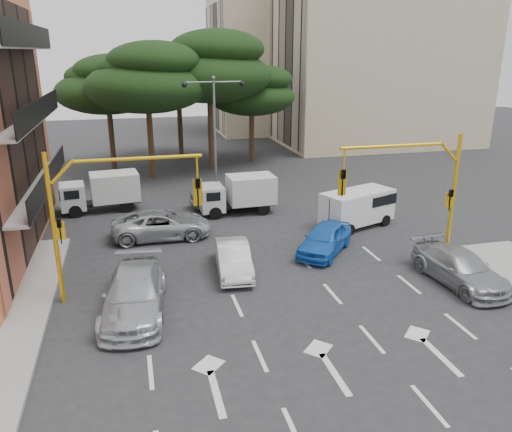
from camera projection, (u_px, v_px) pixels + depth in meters
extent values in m
plane|color=#28282B|center=(286.00, 299.00, 19.95)|extent=(120.00, 120.00, 0.00)
cube|color=gray|center=(216.00, 193.00, 34.65)|extent=(1.40, 6.00, 0.15)
cube|color=black|center=(20.00, 130.00, 22.98)|extent=(0.12, 14.72, 11.20)
cube|color=#BCB38D|center=(379.00, 56.00, 51.25)|extent=(20.00, 12.00, 18.00)
cube|color=black|center=(286.00, 61.00, 49.05)|extent=(0.12, 11.04, 16.20)
cube|color=#BCB38D|center=(280.00, 64.00, 60.96)|extent=(16.00, 12.00, 16.00)
cube|color=black|center=(215.00, 68.00, 59.23)|extent=(0.12, 11.04, 14.20)
cylinder|color=#382616|center=(151.00, 146.00, 38.47)|extent=(0.44, 0.44, 4.95)
ellipsoid|color=black|center=(147.00, 87.00, 37.07)|extent=(9.15, 9.15, 3.87)
ellipsoid|color=black|center=(154.00, 61.00, 36.26)|extent=(6.86, 6.86, 2.86)
ellipsoid|color=black|center=(139.00, 68.00, 36.82)|extent=(6.07, 6.07, 2.64)
cylinder|color=#382616|center=(211.00, 137.00, 41.42)|extent=(0.44, 0.44, 5.40)
ellipsoid|color=black|center=(209.00, 76.00, 39.89)|extent=(9.98, 9.98, 4.22)
ellipsoid|color=black|center=(217.00, 49.00, 39.02)|extent=(7.49, 7.49, 3.12)
ellipsoid|color=black|center=(202.00, 57.00, 39.59)|extent=(6.62, 6.62, 2.88)
cylinder|color=#382616|center=(112.00, 142.00, 41.52)|extent=(0.44, 0.44, 4.50)
ellipsoid|color=black|center=(108.00, 92.00, 40.25)|extent=(8.32, 8.32, 3.52)
ellipsoid|color=black|center=(113.00, 70.00, 39.49)|extent=(6.24, 6.24, 2.60)
ellipsoid|color=black|center=(100.00, 77.00, 40.03)|extent=(5.52, 5.52, 2.40)
cylinder|color=#382616|center=(252.00, 139.00, 44.40)|extent=(0.44, 0.44, 4.05)
ellipsoid|color=black|center=(252.00, 97.00, 43.26)|extent=(7.49, 7.49, 3.17)
ellipsoid|color=black|center=(260.00, 79.00, 42.55)|extent=(5.62, 5.62, 2.34)
ellipsoid|color=black|center=(245.00, 84.00, 43.08)|extent=(4.97, 4.97, 2.16)
cylinder|color=#382616|center=(180.00, 131.00, 45.62)|extent=(0.44, 0.44, 4.95)
ellipsoid|color=black|center=(178.00, 81.00, 44.22)|extent=(9.15, 9.15, 3.87)
ellipsoid|color=black|center=(184.00, 59.00, 43.40)|extent=(6.86, 6.86, 2.86)
ellipsoid|color=black|center=(171.00, 65.00, 43.96)|extent=(6.07, 6.07, 2.64)
cylinder|color=gold|center=(453.00, 199.00, 22.86)|extent=(0.18, 0.18, 6.00)
cylinder|color=gold|center=(448.00, 151.00, 22.03)|extent=(0.95, 0.14, 0.95)
cylinder|color=gold|center=(393.00, 146.00, 21.27)|extent=(4.80, 0.14, 0.14)
cylinder|color=gold|center=(344.00, 159.00, 20.90)|extent=(0.08, 0.08, 0.90)
imported|color=black|center=(343.00, 183.00, 21.23)|extent=(0.20, 0.24, 1.20)
cube|color=gold|center=(342.00, 183.00, 21.30)|extent=(0.36, 0.06, 1.10)
imported|color=black|center=(450.00, 200.00, 22.67)|extent=(0.16, 0.20, 1.00)
cube|color=gold|center=(449.00, 200.00, 22.77)|extent=(0.35, 0.08, 0.70)
cylinder|color=gold|center=(54.00, 231.00, 18.83)|extent=(0.18, 0.18, 6.00)
cylinder|color=gold|center=(62.00, 172.00, 18.26)|extent=(0.95, 0.14, 0.95)
cylinder|color=gold|center=(139.00, 159.00, 18.79)|extent=(4.80, 0.14, 0.14)
cylinder|color=gold|center=(197.00, 167.00, 19.45)|extent=(0.08, 0.08, 0.90)
imported|color=black|center=(198.00, 193.00, 19.78)|extent=(0.20, 0.24, 1.20)
cube|color=gold|center=(198.00, 192.00, 19.85)|extent=(0.36, 0.06, 1.10)
imported|color=black|center=(60.00, 231.00, 18.75)|extent=(0.16, 0.20, 1.00)
cube|color=gold|center=(60.00, 231.00, 18.84)|extent=(0.35, 0.08, 0.70)
cylinder|color=slate|center=(215.00, 138.00, 33.44)|extent=(0.16, 0.16, 7.50)
cylinder|color=slate|center=(200.00, 82.00, 32.09)|extent=(1.80, 0.10, 0.10)
sphere|color=black|center=(184.00, 85.00, 31.90)|extent=(0.36, 0.36, 0.36)
cylinder|color=slate|center=(227.00, 82.00, 32.51)|extent=(1.80, 0.10, 0.10)
sphere|color=black|center=(242.00, 84.00, 32.79)|extent=(0.36, 0.36, 0.36)
sphere|color=slate|center=(213.00, 78.00, 32.22)|extent=(0.24, 0.24, 0.24)
imported|color=silver|center=(233.00, 258.00, 22.21)|extent=(1.82, 4.20, 1.34)
imported|color=blue|center=(325.00, 239.00, 24.40)|extent=(4.09, 4.34, 1.45)
imported|color=#B0B4B9|center=(134.00, 294.00, 18.69)|extent=(2.83, 5.71, 1.59)
imported|color=#ADB1B5|center=(162.00, 225.00, 26.35)|extent=(5.27, 2.51, 1.45)
imported|color=#989BA0|center=(225.00, 195.00, 31.68)|extent=(4.60, 2.36, 1.50)
imported|color=#95989C|center=(460.00, 268.00, 21.16)|extent=(2.33, 5.04, 1.43)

